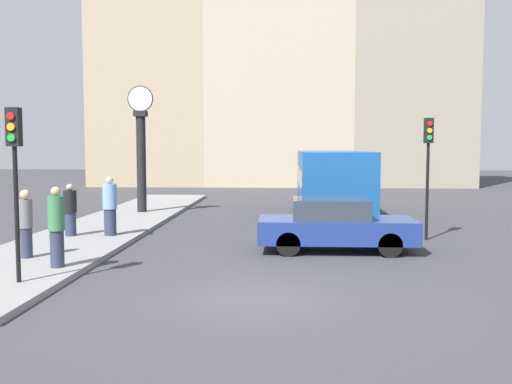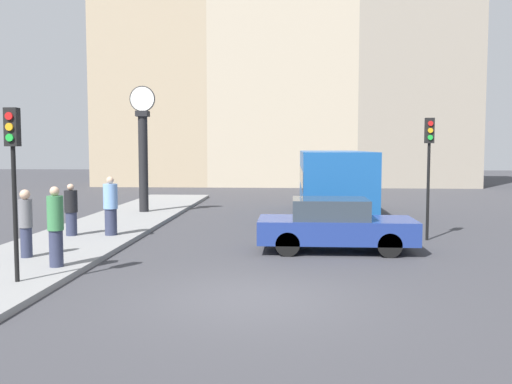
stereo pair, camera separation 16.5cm
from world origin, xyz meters
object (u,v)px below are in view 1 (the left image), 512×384
at_px(bus_distant, 331,179).
at_px(traffic_light_far, 428,153).
at_px(pedestrian_green_hoodie, 57,227).
at_px(pedestrian_blue_stripe, 110,206).
at_px(pedestrian_grey_jacket, 26,223).
at_px(traffic_light_near, 15,157).
at_px(street_clock, 141,152).
at_px(sedan_car, 335,225).
at_px(pedestrian_black_jacket, 70,210).

relative_size(bus_distant, traffic_light_far, 2.47).
bearing_deg(pedestrian_green_hoodie, bus_distant, 57.63).
bearing_deg(pedestrian_blue_stripe, pedestrian_grey_jacket, -104.71).
relative_size(bus_distant, traffic_light_near, 2.64).
relative_size(traffic_light_near, street_clock, 0.67).
distance_m(sedan_car, pedestrian_black_jacket, 8.01).
bearing_deg(pedestrian_black_jacket, pedestrian_green_hoodie, -72.37).
xyz_separation_m(sedan_car, pedestrian_green_hoodie, (-6.47, -3.11, 0.33)).
xyz_separation_m(street_clock, pedestrian_blue_stripe, (0.65, -6.34, -1.61)).
relative_size(sedan_car, traffic_light_far, 1.14).
relative_size(bus_distant, street_clock, 1.76).
relative_size(sedan_car, pedestrian_black_jacket, 2.67).
relative_size(pedestrian_black_jacket, pedestrian_blue_stripe, 0.88).
bearing_deg(street_clock, bus_distant, -0.02).
distance_m(pedestrian_black_jacket, pedestrian_grey_jacket, 3.45).
bearing_deg(bus_distant, pedestrian_grey_jacket, -129.30).
distance_m(traffic_light_near, pedestrian_grey_jacket, 3.14).
distance_m(traffic_light_far, pedestrian_grey_jacket, 11.52).
xyz_separation_m(bus_distant, pedestrian_black_jacket, (-8.37, -6.50, -0.61)).
distance_m(sedan_car, pedestrian_green_hoodie, 7.19).
distance_m(traffic_light_far, street_clock, 11.86).
xyz_separation_m(street_clock, pedestrian_black_jacket, (-0.53, -6.50, -1.72)).
relative_size(pedestrian_black_jacket, pedestrian_grey_jacket, 0.95).
bearing_deg(street_clock, pedestrian_grey_jacket, -91.72).
xyz_separation_m(bus_distant, pedestrian_green_hoodie, (-6.95, -10.97, -0.48)).
bearing_deg(sedan_car, pedestrian_blue_stripe, 167.29).
distance_m(traffic_light_far, pedestrian_black_jacket, 11.02).
distance_m(traffic_light_near, street_clock, 12.44).
bearing_deg(pedestrian_blue_stripe, street_clock, 95.83).
bearing_deg(pedestrian_blue_stripe, pedestrian_green_hoodie, -87.03).
height_order(sedan_car, street_clock, street_clock).
xyz_separation_m(traffic_light_far, pedestrian_blue_stripe, (-9.68, -0.52, -1.64)).
xyz_separation_m(bus_distant, pedestrian_grey_jacket, (-8.14, -9.94, -0.54)).
height_order(traffic_light_far, pedestrian_grey_jacket, traffic_light_far).
bearing_deg(traffic_light_far, street_clock, 150.58).
xyz_separation_m(street_clock, pedestrian_grey_jacket, (-0.30, -9.95, -1.65)).
distance_m(street_clock, pedestrian_green_hoodie, 11.12).
bearing_deg(pedestrian_green_hoodie, sedan_car, 25.68).
bearing_deg(street_clock, pedestrian_black_jacket, -94.68).
bearing_deg(traffic_light_near, pedestrian_green_hoodie, 82.24).
relative_size(bus_distant, pedestrian_black_jacket, 5.79).
relative_size(sedan_car, street_clock, 0.81).
distance_m(traffic_light_far, pedestrian_blue_stripe, 9.83).
height_order(street_clock, pedestrian_green_hoodie, street_clock).
bearing_deg(pedestrian_black_jacket, traffic_light_far, 3.56).
distance_m(bus_distant, traffic_light_near, 14.37).
xyz_separation_m(traffic_light_near, pedestrian_blue_stripe, (-0.04, 6.08, -1.61)).
bearing_deg(traffic_light_near, sedan_car, 34.39).
height_order(traffic_light_near, pedestrian_blue_stripe, traffic_light_near).
height_order(sedan_car, pedestrian_grey_jacket, pedestrian_grey_jacket).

